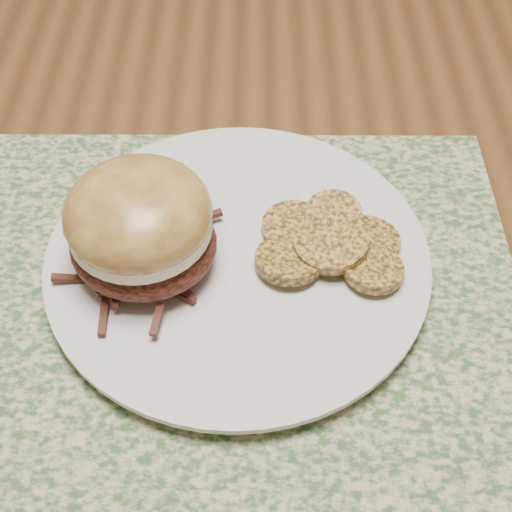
% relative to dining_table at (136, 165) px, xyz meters
% --- Properties ---
extents(ground, '(3.50, 3.50, 0.00)m').
position_rel_dining_table_xyz_m(ground, '(0.00, 0.00, -0.67)').
color(ground, '#4F361B').
rests_on(ground, ground).
extents(dining_table, '(1.50, 0.90, 0.75)m').
position_rel_dining_table_xyz_m(dining_table, '(0.00, 0.00, 0.00)').
color(dining_table, brown).
rests_on(dining_table, ground).
extents(placemat, '(0.45, 0.33, 0.00)m').
position_rel_dining_table_xyz_m(placemat, '(0.09, -0.22, 0.08)').
color(placemat, '#385D2F').
rests_on(placemat, dining_table).
extents(dinner_plate, '(0.26, 0.26, 0.02)m').
position_rel_dining_table_xyz_m(dinner_plate, '(0.11, -0.20, 0.09)').
color(dinner_plate, silver).
rests_on(dinner_plate, placemat).
extents(pork_sandwich, '(0.13, 0.13, 0.08)m').
position_rel_dining_table_xyz_m(pork_sandwich, '(0.04, -0.21, 0.14)').
color(pork_sandwich, black).
rests_on(pork_sandwich, dinner_plate).
extents(roasted_potatoes, '(0.12, 0.11, 0.03)m').
position_rel_dining_table_xyz_m(roasted_potatoes, '(0.17, -0.19, 0.11)').
color(roasted_potatoes, '#B08733').
rests_on(roasted_potatoes, dinner_plate).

